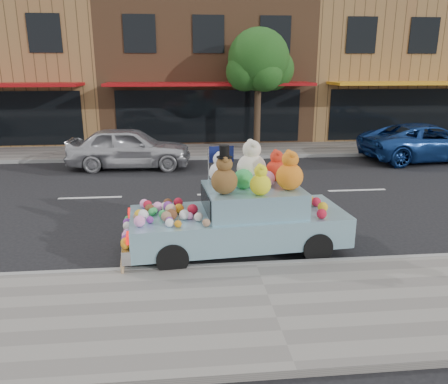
{
  "coord_description": "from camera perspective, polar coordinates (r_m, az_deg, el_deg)",
  "views": [
    {
      "loc": [
        -1.33,
        -12.39,
        3.71
      ],
      "look_at": [
        -0.5,
        -4.04,
        1.25
      ],
      "focal_mm": 35.0,
      "sensor_mm": 36.0,
      "label": 1
    }
  ],
  "objects": [
    {
      "name": "ground",
      "position": [
        13.01,
        0.45,
        -0.26
      ],
      "size": [
        120.0,
        120.0,
        0.0
      ],
      "primitive_type": "plane",
      "color": "black",
      "rests_on": "ground"
    },
    {
      "name": "near_kerb",
      "position": [
        8.35,
        4.15,
        -9.6
      ],
      "size": [
        60.0,
        0.12,
        0.13
      ],
      "primitive_type": "cube",
      "color": "gray",
      "rests_on": "ground"
    },
    {
      "name": "storefront_left",
      "position": [
        25.86,
        -26.15,
        14.56
      ],
      "size": [
        10.0,
        9.8,
        7.3
      ],
      "color": "olive",
      "rests_on": "ground"
    },
    {
      "name": "far_kerb",
      "position": [
        17.82,
        -1.26,
        4.5
      ],
      "size": [
        60.0,
        0.12,
        0.13
      ],
      "primitive_type": "cube",
      "color": "gray",
      "rests_on": "ground"
    },
    {
      "name": "car_silver",
      "position": [
        16.56,
        -12.25,
        5.7
      ],
      "size": [
        4.55,
        1.98,
        1.53
      ],
      "primitive_type": "imported",
      "rotation": [
        0.0,
        0.0,
        1.53
      ],
      "color": "silver",
      "rests_on": "ground"
    },
    {
      "name": "art_car",
      "position": [
        8.84,
        2.07,
        -2.8
      ],
      "size": [
        4.61,
        2.11,
        2.28
      ],
      "rotation": [
        0.0,
        0.0,
        0.09
      ],
      "color": "black",
      "rests_on": "ground"
    },
    {
      "name": "near_sidewalk",
      "position": [
        7.06,
        6.26,
        -14.91
      ],
      "size": [
        60.0,
        3.0,
        0.12
      ],
      "primitive_type": "cube",
      "color": "gray",
      "rests_on": "ground"
    },
    {
      "name": "street_tree",
      "position": [
        19.24,
        4.57,
        16.21
      ],
      "size": [
        3.0,
        2.7,
        5.22
      ],
      "color": "#38281C",
      "rests_on": "ground"
    },
    {
      "name": "storefront_right",
      "position": [
        26.87,
        20.0,
        15.23
      ],
      "size": [
        10.0,
        9.8,
        7.3
      ],
      "color": "olive",
      "rests_on": "ground"
    },
    {
      "name": "car_blue",
      "position": [
        19.34,
        25.0,
        5.93
      ],
      "size": [
        5.48,
        2.94,
        1.46
      ],
      "primitive_type": "imported",
      "rotation": [
        0.0,
        0.0,
        1.67
      ],
      "color": "#1A4191",
      "rests_on": "ground"
    },
    {
      "name": "far_sidewalk",
      "position": [
        19.29,
        -1.61,
        5.39
      ],
      "size": [
        60.0,
        3.0,
        0.12
      ],
      "primitive_type": "cube",
      "color": "gray",
      "rests_on": "ground"
    },
    {
      "name": "storefront_mid",
      "position": [
        24.4,
        -2.64,
        16.13
      ],
      "size": [
        10.0,
        9.8,
        7.3
      ],
      "color": "brown",
      "rests_on": "ground"
    }
  ]
}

